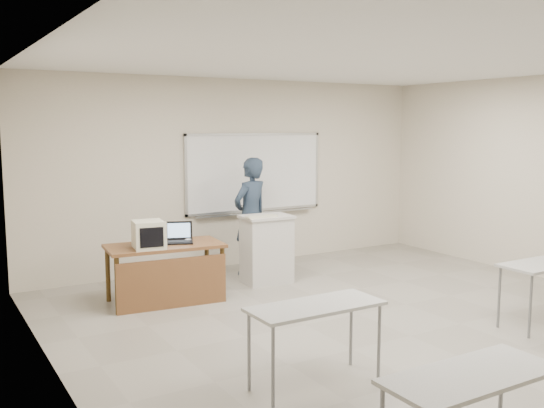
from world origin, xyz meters
TOP-DOWN VIEW (x-y plane):
  - floor at (0.00, 0.00)m, footprint 7.00×8.00m
  - whiteboard at (0.30, 3.97)m, footprint 2.48×0.10m
  - student_desks at (-0.00, -1.35)m, footprint 4.40×2.20m
  - instructor_desk at (-1.80, 2.49)m, footprint 1.47×0.73m
  - podium at (-0.20, 2.74)m, footprint 0.70×0.51m
  - crt_monitor at (-2.05, 2.48)m, footprint 0.38×0.42m
  - laptop at (-1.61, 2.64)m, footprint 0.35×0.32m
  - mouse at (-1.45, 2.65)m, footprint 0.10×0.07m
  - keyboard at (-0.35, 2.62)m, footprint 0.46×0.17m
  - presenter at (-0.13, 3.34)m, footprint 0.75×0.61m

SIDE VIEW (x-z plane):
  - floor at x=0.00m, z-range -0.01..0.00m
  - podium at x=-0.20m, z-range 0.00..0.99m
  - instructor_desk at x=-1.80m, z-range 0.17..0.92m
  - student_desks at x=0.00m, z-range 0.31..1.04m
  - mouse at x=-1.45m, z-range 0.75..0.79m
  - laptop at x=-1.61m, z-range 0.68..0.94m
  - presenter at x=-0.13m, z-range 0.00..1.78m
  - crt_monitor at x=-2.05m, z-range 0.74..1.10m
  - keyboard at x=-0.35m, z-range 0.98..1.01m
  - whiteboard at x=0.30m, z-range 0.83..2.14m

